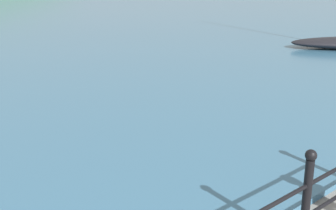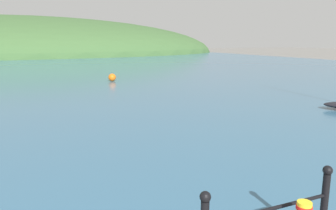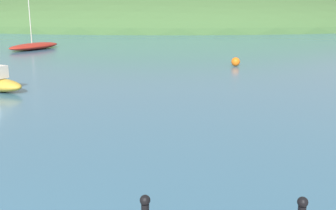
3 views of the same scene
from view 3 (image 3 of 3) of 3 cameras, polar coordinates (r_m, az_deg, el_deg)
water at (r=34.77m, az=-3.96°, el=8.41°), size 80.00×60.00×0.10m
far_hillside at (r=72.88m, az=-1.10°, el=11.12°), size 83.75×46.06×14.80m
boat_mid_harbor at (r=33.70m, az=-18.83°, el=8.12°), size 3.58×5.48×6.21m
mooring_buoy at (r=22.67m, az=9.79°, el=6.21°), size 0.49×0.49×0.49m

